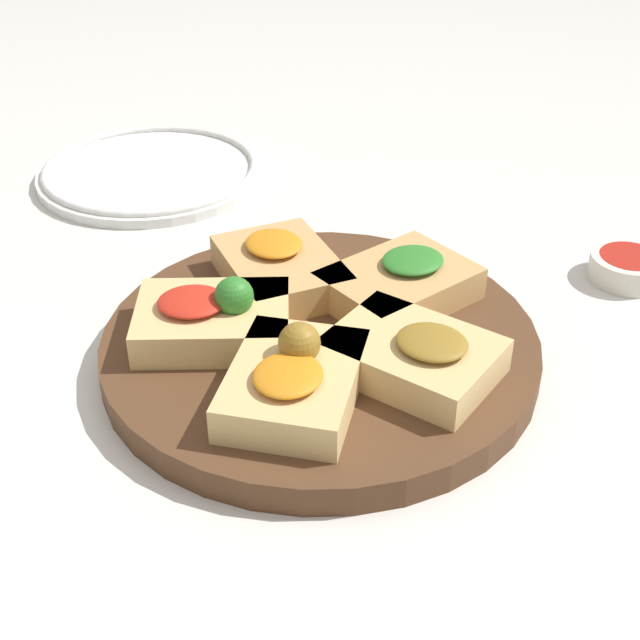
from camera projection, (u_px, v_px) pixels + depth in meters
name	position (u px, v px, depth m)	size (l,w,h in m)	color
ground_plane	(320.00, 360.00, 0.69)	(3.00, 3.00, 0.00)	silver
serving_board	(320.00, 347.00, 0.68)	(0.33, 0.33, 0.02)	#51331E
focaccia_slice_0	(400.00, 283.00, 0.71)	(0.10, 0.12, 0.04)	tan
focaccia_slice_1	(280.00, 268.00, 0.73)	(0.12, 0.10, 0.04)	tan
focaccia_slice_2	(213.00, 318.00, 0.66)	(0.13, 0.14, 0.05)	#DBB775
focaccia_slice_3	(294.00, 380.00, 0.60)	(0.14, 0.14, 0.05)	#DBB775
focaccia_slice_4	(414.00, 355.00, 0.63)	(0.14, 0.12, 0.04)	#DBB775
plate_left	(151.00, 171.00, 0.96)	(0.24, 0.24, 0.02)	white
dipping_bowl	(628.00, 266.00, 0.78)	(0.07, 0.07, 0.02)	silver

